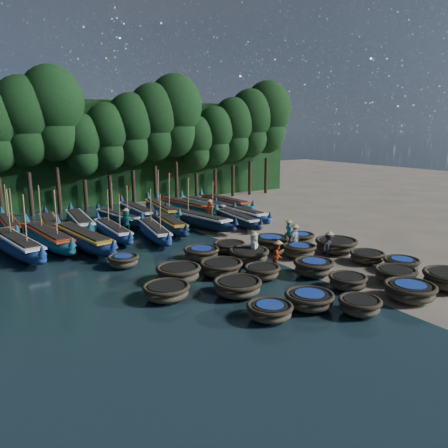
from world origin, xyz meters
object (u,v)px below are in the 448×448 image
coracle_21 (201,253)px  coracle_20 (123,261)px  long_boat_17 (225,203)px  coracle_13 (314,267)px  long_boat_1 (47,238)px  long_boat_15 (184,207)px  coracle_18 (299,250)px  coracle_11 (237,287)px  coracle_2 (360,305)px  fisherman_5 (126,221)px  coracle_17 (249,255)px  long_boat_0 (17,245)px  long_boat_16 (206,205)px  long_boat_2 (83,239)px  fisherman_2 (278,255)px  long_boat_8 (240,213)px  coracle_16 (221,268)px  coracle_9 (401,264)px  coracle_14 (367,257)px  long_boat_14 (162,210)px  long_boat_13 (138,212)px  long_boat_5 (167,223)px  long_boat_4 (154,231)px  coracle_23 (271,242)px  long_boat_9 (9,225)px  long_boat_10 (50,226)px  fisherman_0 (254,246)px  coracle_10 (166,291)px  coracle_3 (410,291)px  long_boat_11 (80,222)px  long_boat_3 (113,231)px  coracle_5 (270,311)px  coracle_7 (348,281)px  coracle_24 (300,238)px  fisherman_4 (295,239)px  coracle_15 (178,273)px  long_boat_7 (237,219)px  long_boat_12 (118,218)px  coracle_8 (396,275)px  coracle_19 (336,245)px  coracle_22 (230,247)px  fisherman_1 (289,230)px  long_boat_6 (198,220)px

coracle_21 → coracle_20: bearing=165.0°
coracle_21 → long_boat_17: 16.21m
coracle_13 → long_boat_1: long_boat_1 is taller
long_boat_15 → coracle_18: bearing=-101.5°
coracle_11 → coracle_21: size_ratio=1.06×
coracle_2 → fisherman_5: bearing=98.5°
coracle_2 → long_boat_15: (4.10, 22.96, 0.21)m
coracle_17 → long_boat_0: long_boat_0 is taller
long_boat_16 → coracle_11: bearing=-121.5°
long_boat_2 → fisherman_2: (7.54, -9.85, 0.22)m
long_boat_8 → coracle_16: bearing=-128.4°
coracle_9 → fisherman_2: bearing=144.7°
coracle_14 → long_boat_14: long_boat_14 is taller
coracle_20 → long_boat_13: bearing=65.0°
long_boat_1 → long_boat_5: (8.37, 0.06, -0.06)m
long_boat_4 → long_boat_14: 7.53m
coracle_21 → long_boat_16: size_ratio=0.27×
coracle_23 → long_boat_1: (-11.43, 8.17, 0.11)m
coracle_13 → coracle_23: 5.19m
long_boat_9 → long_boat_13: (9.65, -0.37, 0.04)m
coracle_21 → long_boat_10: bearing=116.6°
long_boat_2 → fisherman_0: bearing=-55.0°
coracle_10 → long_boat_15: bearing=60.1°
coracle_3 → long_boat_8: 18.44m
long_boat_11 → long_boat_15: long_boat_15 is taller
long_boat_15 → long_boat_16: 2.09m
long_boat_14 → long_boat_3: bearing=-133.0°
coracle_5 → long_boat_1: size_ratio=0.24×
coracle_7 → coracle_24: bearing=62.8°
coracle_9 → long_boat_3: size_ratio=0.29×
long_boat_16 → fisherman_4: 14.91m
coracle_9 → long_boat_2: long_boat_2 is taller
coracle_5 → coracle_7: coracle_7 is taller
coracle_7 → coracle_15: size_ratio=0.78×
long_boat_7 → long_boat_12: 9.28m
coracle_7 → coracle_8: coracle_8 is taller
coracle_10 → fisherman_0: (6.58, 2.47, 0.48)m
long_boat_2 → coracle_9: bearing=-54.2°
coracle_19 → fisherman_4: (-2.29, 1.18, 0.45)m
long_boat_16 → fisherman_0: (-5.45, -14.59, 0.30)m
long_boat_5 → coracle_5: bearing=-94.7°
long_boat_16 → long_boat_17: 2.05m
coracle_2 → long_boat_10: 22.71m
coracle_22 → fisherman_1: bearing=-0.6°
coracle_2 → coracle_15: (-4.40, 7.33, 0.08)m
coracle_2 → coracle_17: 7.95m
coracle_9 → coracle_16: bearing=151.5°
coracle_18 → long_boat_14: size_ratio=0.26×
long_boat_6 → long_boat_16: 6.55m
coracle_13 → coracle_15: coracle_15 is taller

